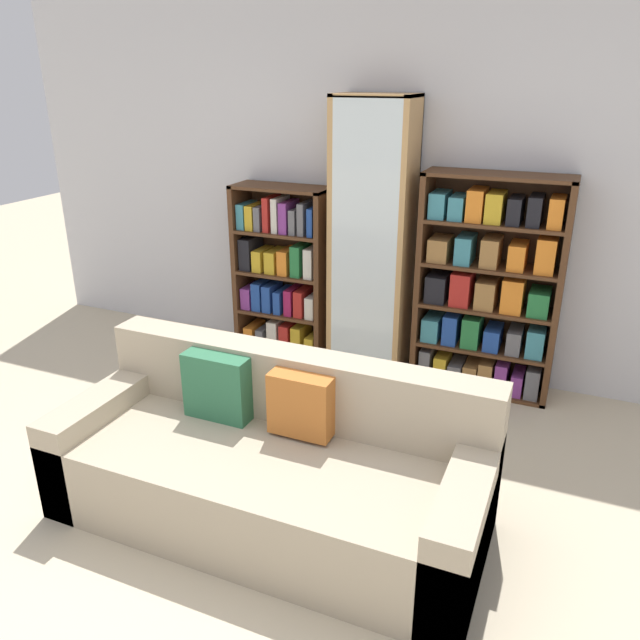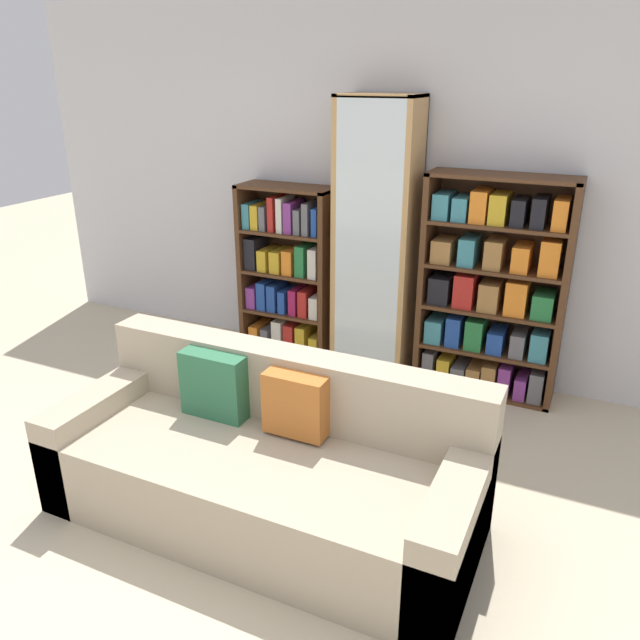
{
  "view_description": "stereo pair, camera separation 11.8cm",
  "coord_description": "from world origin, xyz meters",
  "px_view_note": "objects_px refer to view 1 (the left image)",
  "views": [
    {
      "loc": [
        1.32,
        -1.81,
        2.15
      ],
      "look_at": [
        -0.07,
        1.42,
        0.74
      ],
      "focal_mm": 35.0,
      "sensor_mm": 36.0,
      "label": 1
    },
    {
      "loc": [
        1.43,
        -1.76,
        2.15
      ],
      "look_at": [
        -0.07,
        1.42,
        0.74
      ],
      "focal_mm": 35.0,
      "sensor_mm": 36.0,
      "label": 2
    }
  ],
  "objects_px": {
    "bookshelf_right": "(487,292)",
    "wine_bottle": "(405,406)",
    "couch": "(271,468)",
    "bookshelf_left": "(283,275)",
    "display_cabinet": "(372,242)"
  },
  "relations": [
    {
      "from": "couch",
      "to": "wine_bottle",
      "type": "bearing_deg",
      "value": 70.22
    },
    {
      "from": "bookshelf_right",
      "to": "wine_bottle",
      "type": "relative_size",
      "value": 3.98
    },
    {
      "from": "couch",
      "to": "display_cabinet",
      "type": "distance_m",
      "value": 1.99
    },
    {
      "from": "couch",
      "to": "bookshelf_right",
      "type": "height_order",
      "value": "bookshelf_right"
    },
    {
      "from": "wine_bottle",
      "to": "bookshelf_right",
      "type": "bearing_deg",
      "value": 66.52
    },
    {
      "from": "display_cabinet",
      "to": "wine_bottle",
      "type": "xyz_separation_m",
      "value": [
        0.51,
        -0.76,
        -0.84
      ]
    },
    {
      "from": "bookshelf_right",
      "to": "wine_bottle",
      "type": "xyz_separation_m",
      "value": [
        -0.34,
        -0.77,
        -0.57
      ]
    },
    {
      "from": "bookshelf_right",
      "to": "bookshelf_left",
      "type": "bearing_deg",
      "value": 179.99
    },
    {
      "from": "bookshelf_right",
      "to": "couch",
      "type": "bearing_deg",
      "value": -111.33
    },
    {
      "from": "couch",
      "to": "display_cabinet",
      "type": "relative_size",
      "value": 1.07
    },
    {
      "from": "bookshelf_left",
      "to": "display_cabinet",
      "type": "relative_size",
      "value": 0.67
    },
    {
      "from": "couch",
      "to": "bookshelf_left",
      "type": "xyz_separation_m",
      "value": [
        -0.85,
        1.87,
        0.37
      ]
    },
    {
      "from": "couch",
      "to": "bookshelf_right",
      "type": "bearing_deg",
      "value": 68.67
    },
    {
      "from": "display_cabinet",
      "to": "bookshelf_left",
      "type": "bearing_deg",
      "value": 178.71
    },
    {
      "from": "couch",
      "to": "bookshelf_right",
      "type": "distance_m",
      "value": 2.06
    }
  ]
}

